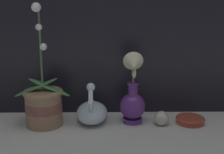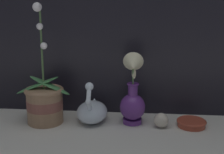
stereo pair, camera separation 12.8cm
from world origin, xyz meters
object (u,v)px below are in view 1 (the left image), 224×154
Objects in this scene: swan_figurine at (92,111)px; amber_dish at (190,120)px; orchid_potted_plant at (44,104)px; blue_vase at (133,98)px; glass_sphere at (161,118)px.

swan_figurine reaches higher than amber_dish.
blue_vase is (0.37, 0.02, 0.02)m from orchid_potted_plant.
swan_figurine is at bearing 177.65° from amber_dish.
glass_sphere is at bearing -170.99° from amber_dish.
swan_figurine is at bearing 7.54° from orchid_potted_plant.
glass_sphere is 0.50× the size of amber_dish.
orchid_potted_plant is at bearing -179.15° from amber_dish.
blue_vase is at bearing 177.42° from amber_dish.
blue_vase is (0.17, -0.01, 0.06)m from swan_figurine.
swan_figurine reaches higher than glass_sphere.
swan_figurine is 3.41× the size of glass_sphere.
orchid_potted_plant is 4.12× the size of amber_dish.
glass_sphere is (0.49, -0.01, -0.06)m from orchid_potted_plant.
glass_sphere is 0.13m from amber_dish.
orchid_potted_plant is 0.37m from blue_vase.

